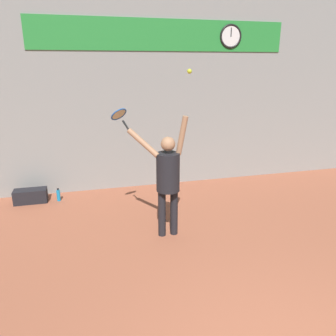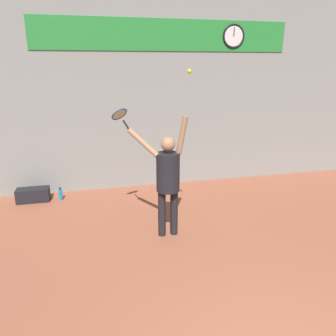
% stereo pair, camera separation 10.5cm
% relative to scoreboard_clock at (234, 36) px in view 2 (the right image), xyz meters
% --- Properties ---
extents(back_wall, '(18.00, 0.10, 5.00)m').
position_rel_scoreboard_clock_xyz_m(back_wall, '(-1.57, 0.08, -0.93)').
color(back_wall, gray).
rests_on(back_wall, ground_plane).
extents(sponsor_banner, '(5.68, 0.02, 0.66)m').
position_rel_scoreboard_clock_xyz_m(sponsor_banner, '(-1.57, 0.02, -0.00)').
color(sponsor_banner, '#288C38').
extents(scoreboard_clock, '(0.53, 0.05, 0.53)m').
position_rel_scoreboard_clock_xyz_m(scoreboard_clock, '(0.00, 0.00, 0.00)').
color(scoreboard_clock, white).
extents(tennis_player, '(0.95, 0.57, 2.07)m').
position_rel_scoreboard_clock_xyz_m(tennis_player, '(-2.11, -2.45, -2.35)').
color(tennis_player, black).
rests_on(tennis_player, ground_plane).
extents(tennis_racket, '(0.36, 0.39, 0.36)m').
position_rel_scoreboard_clock_xyz_m(tennis_racket, '(-2.80, -1.94, -1.41)').
color(tennis_racket, black).
extents(tennis_ball, '(0.07, 0.07, 0.07)m').
position_rel_scoreboard_clock_xyz_m(tennis_ball, '(-1.81, -2.60, -0.70)').
color(tennis_ball, '#CCDB2D').
extents(water_bottle, '(0.08, 0.08, 0.29)m').
position_rel_scoreboard_clock_xyz_m(water_bottle, '(-4.03, -0.45, -3.30)').
color(water_bottle, '#198CCC').
rests_on(water_bottle, ground_plane).
extents(equipment_bag, '(0.67, 0.30, 0.29)m').
position_rel_scoreboard_clock_xyz_m(equipment_bag, '(-4.60, -0.39, -3.28)').
color(equipment_bag, black).
rests_on(equipment_bag, ground_plane).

